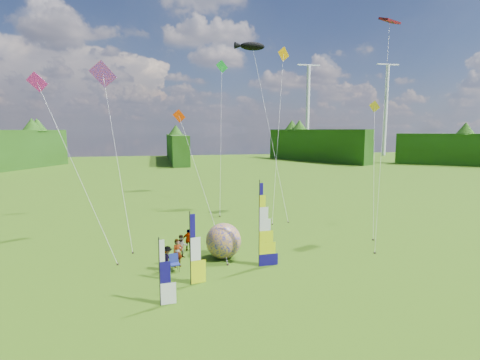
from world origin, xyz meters
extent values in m
plane|color=#487215|center=(0.00, 0.00, 0.00)|extent=(220.00, 220.00, 0.00)
sphere|color=#131994|center=(-1.72, 5.81, 1.18)|extent=(3.00, 3.00, 2.37)
imported|color=#66594C|center=(-4.81, 4.84, 0.90)|extent=(0.77, 0.66, 1.79)
imported|color=#66594C|center=(-4.45, 6.46, 0.79)|extent=(0.82, 0.49, 1.58)
imported|color=#66594C|center=(-5.47, 4.23, 0.78)|extent=(0.66, 1.07, 1.56)
imported|color=#66594C|center=(-3.86, 7.89, 0.78)|extent=(0.96, 0.54, 1.55)
camera|label=1|loc=(-6.06, -18.04, 8.53)|focal=28.00mm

